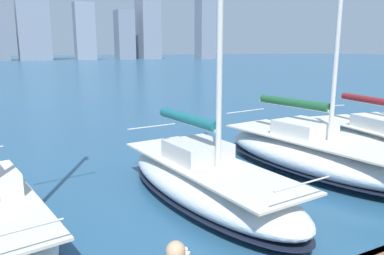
% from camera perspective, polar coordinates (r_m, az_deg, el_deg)
% --- Properties ---
extents(sailboat_forest, '(4.02, 8.70, 12.59)m').
position_cam_1_polar(sailboat_forest, '(14.72, 18.00, -3.56)').
color(sailboat_forest, white).
rests_on(sailboat_forest, ground).
extents(sailboat_teal, '(3.32, 8.10, 12.78)m').
position_cam_1_polar(sailboat_teal, '(11.29, 2.05, -7.76)').
color(sailboat_teal, silver).
rests_on(sailboat_teal, ground).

